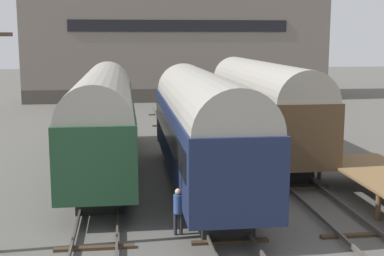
% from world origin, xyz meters
% --- Properties ---
extents(ground_plane, '(200.00, 200.00, 0.00)m').
position_xyz_m(ground_plane, '(0.00, 0.00, 0.00)').
color(ground_plane, '#56544F').
extents(track_left, '(2.60, 60.00, 0.26)m').
position_xyz_m(track_left, '(-4.46, 0.00, 0.14)').
color(track_left, '#4C4742').
rests_on(track_left, ground).
extents(track_middle, '(2.60, 60.00, 0.26)m').
position_xyz_m(track_middle, '(0.00, 0.00, 0.14)').
color(track_middle, '#4C4742').
rests_on(track_middle, ground).
extents(track_right, '(2.60, 60.00, 0.26)m').
position_xyz_m(track_right, '(4.46, 0.00, 0.14)').
color(track_right, '#4C4742').
rests_on(track_right, ground).
extents(train_car_navy, '(3.14, 15.62, 5.30)m').
position_xyz_m(train_car_navy, '(0.00, 3.40, 2.99)').
color(train_car_navy, black).
rests_on(train_car_navy, ground).
extents(train_car_brown, '(3.08, 16.42, 5.41)m').
position_xyz_m(train_car_brown, '(4.46, 10.24, 3.07)').
color(train_car_brown, black).
rests_on(train_car_brown, ground).
extents(train_car_green, '(3.01, 18.22, 5.20)m').
position_xyz_m(train_car_green, '(-4.46, 7.49, 2.96)').
color(train_car_green, black).
rests_on(train_car_green, ground).
extents(person_worker, '(0.32, 0.32, 1.66)m').
position_xyz_m(person_worker, '(-1.64, -2.04, 1.00)').
color(person_worker, '#282833').
rests_on(person_worker, ground).
extents(warehouse_building, '(32.44, 10.81, 14.45)m').
position_xyz_m(warehouse_building, '(2.40, 41.52, 7.23)').
color(warehouse_building, '#46403A').
rests_on(warehouse_building, ground).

